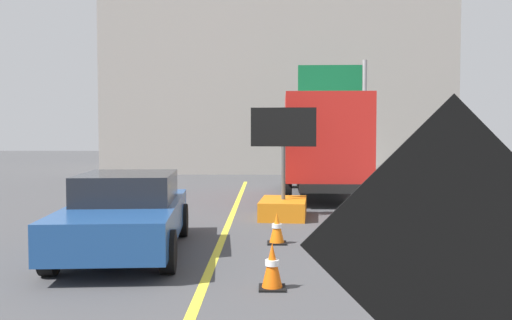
{
  "coord_description": "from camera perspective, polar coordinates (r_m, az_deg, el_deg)",
  "views": [
    {
      "loc": [
        0.87,
        0.38,
        2.14
      ],
      "look_at": [
        0.75,
        7.0,
        1.79
      ],
      "focal_mm": 39.83,
      "sensor_mm": 36.0,
      "label": 1
    }
  ],
  "objects": [
    {
      "name": "arrow_board_trailer",
      "position": [
        13.98,
        2.76,
        -3.84
      ],
      "size": [
        1.6,
        1.89,
        2.7
      ],
      "color": "orange",
      "rests_on": "ground"
    },
    {
      "name": "highway_guide_sign",
      "position": [
        23.48,
        8.94,
        6.07
      ],
      "size": [
        2.79,
        0.19,
        5.0
      ],
      "color": "gray",
      "rests_on": "ground"
    },
    {
      "name": "box_truck",
      "position": [
        18.68,
        6.64,
        1.77
      ],
      "size": [
        2.74,
        7.29,
        3.2
      ],
      "color": "black",
      "rests_on": "ground"
    },
    {
      "name": "roadwork_sign",
      "position": [
        3.29,
        18.93,
        -8.87
      ],
      "size": [
        1.63,
        0.05,
        2.33
      ],
      "color": "#593819",
      "rests_on": "ground"
    },
    {
      "name": "pickup_car",
      "position": [
        10.24,
        -12.9,
        -5.2
      ],
      "size": [
        2.25,
        4.68,
        1.38
      ],
      "color": "navy",
      "rests_on": "ground"
    },
    {
      "name": "traffic_cone_far_lane",
      "position": [
        10.79,
        2.11,
        -6.88
      ],
      "size": [
        0.36,
        0.36,
        0.6
      ],
      "color": "black",
      "rests_on": "ground"
    },
    {
      "name": "traffic_cone_mid_lane",
      "position": [
        7.78,
        1.63,
        -10.63
      ],
      "size": [
        0.36,
        0.36,
        0.63
      ],
      "color": "black",
      "rests_on": "ground"
    },
    {
      "name": "far_building_block",
      "position": [
        32.12,
        2.04,
        6.85
      ],
      "size": [
        17.4,
        9.28,
        8.63
      ],
      "primitive_type": "cube",
      "color": "gray",
      "rests_on": "ground"
    }
  ]
}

